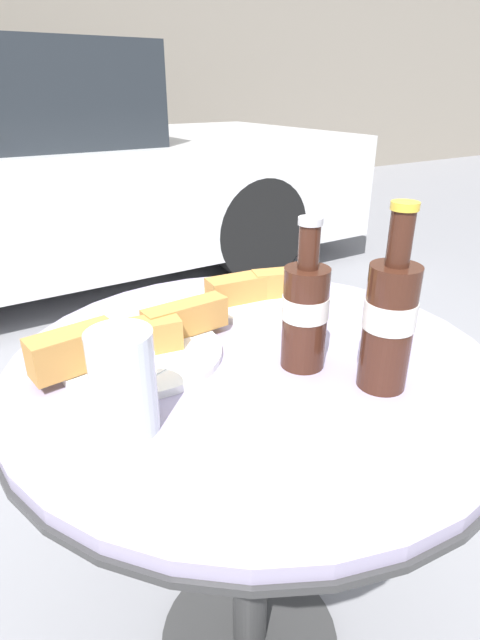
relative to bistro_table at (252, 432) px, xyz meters
name	(u,v)px	position (x,y,z in m)	size (l,w,h in m)	color
ground_plane	(249,640)	(0.00, 0.00, -0.56)	(30.00, 30.00, 0.00)	gray
bistro_table	(252,432)	(0.00, 0.00, 0.00)	(0.77, 0.77, 0.70)	#333333
cola_bottle_left	(305,311)	(0.05, -0.06, 0.23)	(0.07, 0.07, 0.23)	#3D1E14
cola_bottle_right	(389,319)	(0.11, -0.16, 0.24)	(0.07, 0.07, 0.26)	#3D1E14
drinking_glass	(124,386)	(-0.23, -0.06, 0.20)	(0.08, 0.08, 0.13)	silver
lunch_plate_near	(259,293)	(0.13, 0.18, 0.16)	(0.23, 0.23, 0.06)	white
lunch_plate_far	(137,344)	(-0.15, 0.10, 0.17)	(0.32, 0.25, 0.07)	white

